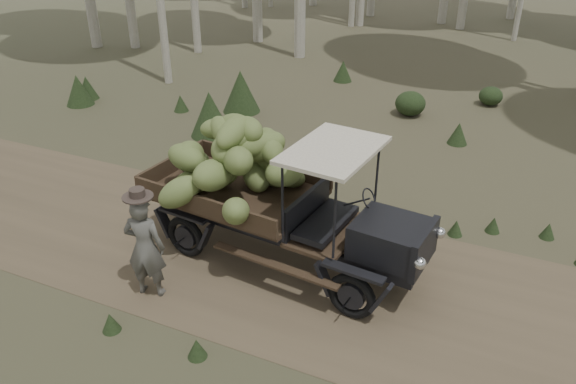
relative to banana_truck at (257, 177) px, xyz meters
name	(u,v)px	position (x,y,z in m)	size (l,w,h in m)	color
ground	(394,297)	(2.50, -0.30, -1.42)	(120.00, 120.00, 0.00)	#473D2B
dirt_track	(394,297)	(2.50, -0.30, -1.42)	(70.00, 4.00, 0.01)	brown
banana_truck	(257,177)	(0.00, 0.00, 0.00)	(5.05, 2.55, 2.45)	black
farmer	(145,246)	(-1.00, -1.75, -0.55)	(0.69, 0.54, 1.84)	#4E4D47
undergrowth	(399,263)	(2.47, -0.05, -0.94)	(20.95, 19.40, 1.18)	#233319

